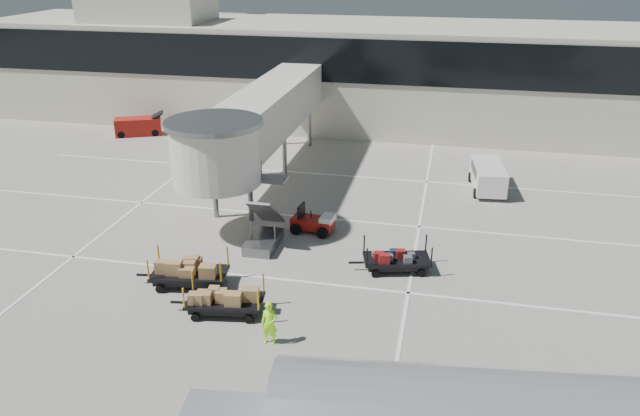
{
  "coord_description": "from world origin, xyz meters",
  "views": [
    {
      "loc": [
        7.2,
        -21.51,
        13.77
      ],
      "look_at": [
        1.3,
        5.78,
        2.0
      ],
      "focal_mm": 35.0,
      "sensor_mm": 36.0,
      "label": 1
    }
  ],
  "objects_px": {
    "box_cart_near": "(227,300)",
    "baggage_tug": "(314,223)",
    "suitcase_cart": "(397,260)",
    "ground_worker": "(269,323)",
    "minivan": "(488,174)",
    "belt_loader": "(139,126)",
    "box_cart_far": "(190,272)"
  },
  "relations": [
    {
      "from": "box_cart_near",
      "to": "baggage_tug",
      "type": "bearing_deg",
      "value": 69.76
    },
    {
      "from": "baggage_tug",
      "to": "box_cart_near",
      "type": "xyz_separation_m",
      "value": [
        -1.74,
        -8.29,
        0.04
      ]
    },
    {
      "from": "suitcase_cart",
      "to": "box_cart_near",
      "type": "xyz_separation_m",
      "value": [
        -6.36,
        -5.02,
        0.06
      ]
    },
    {
      "from": "ground_worker",
      "to": "minivan",
      "type": "bearing_deg",
      "value": 64.95
    },
    {
      "from": "baggage_tug",
      "to": "belt_loader",
      "type": "height_order",
      "value": "belt_loader"
    },
    {
      "from": "box_cart_far",
      "to": "baggage_tug",
      "type": "bearing_deg",
      "value": 49.28
    },
    {
      "from": "baggage_tug",
      "to": "box_cart_far",
      "type": "relative_size",
      "value": 0.56
    },
    {
      "from": "baggage_tug",
      "to": "belt_loader",
      "type": "relative_size",
      "value": 0.58
    },
    {
      "from": "box_cart_near",
      "to": "belt_loader",
      "type": "bearing_deg",
      "value": 115.91
    },
    {
      "from": "ground_worker",
      "to": "belt_loader",
      "type": "relative_size",
      "value": 0.44
    },
    {
      "from": "baggage_tug",
      "to": "minivan",
      "type": "height_order",
      "value": "minivan"
    },
    {
      "from": "baggage_tug",
      "to": "suitcase_cart",
      "type": "relative_size",
      "value": 0.61
    },
    {
      "from": "suitcase_cart",
      "to": "box_cart_far",
      "type": "relative_size",
      "value": 0.93
    },
    {
      "from": "box_cart_far",
      "to": "ground_worker",
      "type": "height_order",
      "value": "ground_worker"
    },
    {
      "from": "minivan",
      "to": "belt_loader",
      "type": "distance_m",
      "value": 27.18
    },
    {
      "from": "box_cart_far",
      "to": "ground_worker",
      "type": "bearing_deg",
      "value": -45.45
    },
    {
      "from": "box_cart_far",
      "to": "minivan",
      "type": "xyz_separation_m",
      "value": [
        13.06,
        14.76,
        0.33
      ]
    },
    {
      "from": "box_cart_near",
      "to": "box_cart_far",
      "type": "height_order",
      "value": "box_cart_far"
    },
    {
      "from": "suitcase_cart",
      "to": "ground_worker",
      "type": "xyz_separation_m",
      "value": [
        -4.06,
        -6.72,
        0.37
      ]
    },
    {
      "from": "suitcase_cart",
      "to": "minivan",
      "type": "xyz_separation_m",
      "value": [
        4.34,
        11.53,
        0.46
      ]
    },
    {
      "from": "box_cart_near",
      "to": "ground_worker",
      "type": "bearing_deg",
      "value": -44.82
    },
    {
      "from": "minivan",
      "to": "box_cart_near",
      "type": "bearing_deg",
      "value": -128.66
    },
    {
      "from": "box_cart_far",
      "to": "suitcase_cart",
      "type": "bearing_deg",
      "value": 11.8
    },
    {
      "from": "belt_loader",
      "to": "suitcase_cart",
      "type": "bearing_deg",
      "value": -62.82
    },
    {
      "from": "ground_worker",
      "to": "belt_loader",
      "type": "distance_m",
      "value": 30.57
    },
    {
      "from": "minivan",
      "to": "belt_loader",
      "type": "height_order",
      "value": "belt_loader"
    },
    {
      "from": "suitcase_cart",
      "to": "ground_worker",
      "type": "bearing_deg",
      "value": -134.9
    },
    {
      "from": "box_cart_far",
      "to": "minivan",
      "type": "bearing_deg",
      "value": 39.95
    },
    {
      "from": "baggage_tug",
      "to": "minivan",
      "type": "bearing_deg",
      "value": 49.58
    },
    {
      "from": "box_cart_near",
      "to": "belt_loader",
      "type": "distance_m",
      "value": 27.85
    },
    {
      "from": "box_cart_near",
      "to": "minivan",
      "type": "xyz_separation_m",
      "value": [
        10.71,
        16.55,
        0.39
      ]
    },
    {
      "from": "ground_worker",
      "to": "box_cart_far",
      "type": "bearing_deg",
      "value": 142.78
    }
  ]
}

